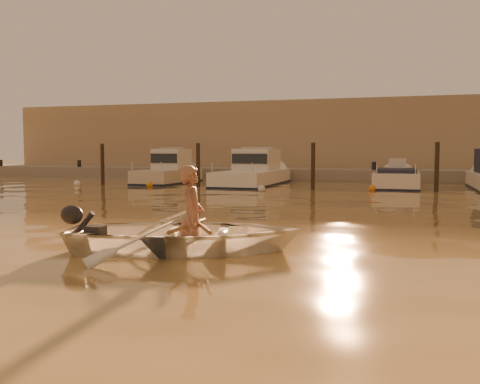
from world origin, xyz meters
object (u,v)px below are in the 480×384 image
(person, at_px, (192,217))
(moored_boat_3, at_px, (397,183))
(moored_boat_2, at_px, (253,172))
(waterfront_building, at_px, (349,140))
(dinghy, at_px, (186,234))
(moored_boat_1, at_px, (168,171))

(person, bearing_deg, moored_boat_3, -26.61)
(moored_boat_2, distance_m, waterfront_building, 11.68)
(dinghy, distance_m, person, 0.30)
(dinghy, xyz_separation_m, person, (0.10, 0.03, 0.28))
(person, relative_size, moored_boat_3, 0.31)
(moored_boat_3, xyz_separation_m, waterfront_building, (-3.23, 11.00, 2.17))
(dinghy, distance_m, moored_boat_3, 17.30)
(dinghy, bearing_deg, person, -90.00)
(moored_boat_1, bearing_deg, moored_boat_3, 0.00)
(moored_boat_3, bearing_deg, moored_boat_2, 180.00)
(person, relative_size, moored_boat_2, 0.22)
(moored_boat_3, distance_m, waterfront_building, 11.67)
(moored_boat_1, distance_m, moored_boat_3, 11.29)
(moored_boat_1, relative_size, moored_boat_3, 1.03)
(dinghy, distance_m, moored_boat_1, 18.92)
(person, height_order, waterfront_building, waterfront_building)
(moored_boat_1, height_order, moored_boat_2, same)
(person, relative_size, moored_boat_1, 0.30)
(person, relative_size, waterfront_building, 0.04)
(person, bearing_deg, moored_boat_1, 9.33)
(person, distance_m, moored_boat_3, 17.26)
(person, distance_m, waterfront_building, 28.06)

